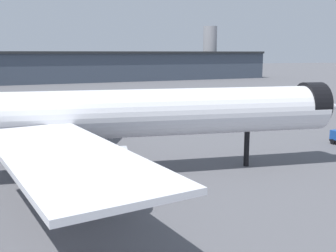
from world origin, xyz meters
TOP-DOWN VIEW (x-y plane):
  - ground at (0.00, 0.00)m, footprint 900.00×900.00m
  - airliner_near_gate at (2.45, -0.50)m, footprint 68.10×61.65m
  - terminal_building at (44.43, 171.31)m, footprint 194.24×32.08m

SIDE VIEW (x-z plane):
  - ground at x=0.00m, z-range 0.00..0.00m
  - airliner_near_gate at x=2.45m, z-range -1.06..16.71m
  - terminal_building at x=44.43m, z-range -7.25..23.99m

